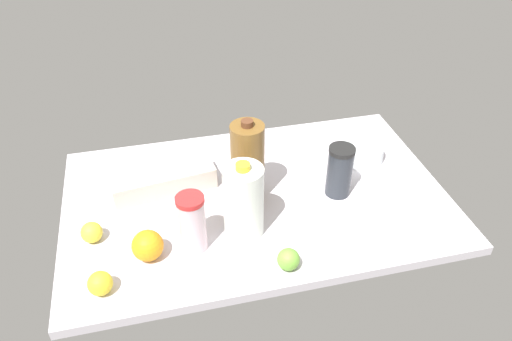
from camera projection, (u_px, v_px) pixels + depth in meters
The scene contains 11 objects.
countertop at pixel (256, 199), 159.99cm from camera, with size 120.00×76.00×3.00cm, color silver.
egg_carton at pixel (163, 180), 159.82cm from camera, with size 32.71×11.55×7.14cm, color #BDB6AA.
shaker_bottle at pixel (340, 171), 155.15cm from camera, with size 8.18×8.18×17.24cm.
chocolate_milk_jug at pixel (247, 162), 150.81cm from camera, with size 10.24×10.24×28.23cm.
tumbler_cup at pixel (192, 223), 135.74cm from camera, with size 7.86×7.86×17.93cm.
milk_jug at pixel (244, 201), 139.50cm from camera, with size 11.47×11.47×24.17cm.
mixing_bowl at pixel (362, 152), 173.36cm from camera, with size 14.61×14.61×6.05cm, color silver.
lemon_loose at pixel (92, 232), 141.29cm from camera, with size 6.11×6.11×6.11cm, color yellow.
orange_by_jug at pixel (148, 246), 135.32cm from camera, with size 8.72×8.72×8.72cm, color orange.
lime_beside_bowl at pixel (288, 259), 132.97cm from camera, with size 6.18×6.18×6.18cm, color #6FB13B.
lemon_near_front at pixel (100, 283), 126.26cm from camera, with size 6.42×6.42×6.42cm, color yellow.
Camera 1 is at (-28.74, -118.99, 104.92)cm, focal length 35.00 mm.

